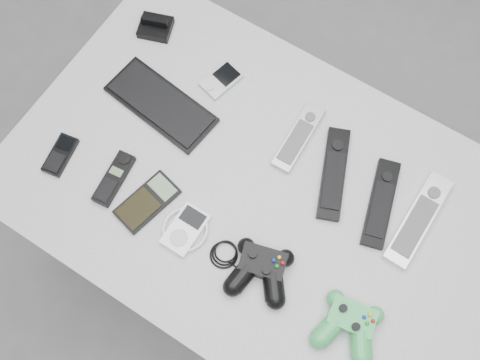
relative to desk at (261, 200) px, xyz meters
The scene contains 15 objects.
floor 0.74m from the desk, 74.98° to the right, with size 3.50×3.50×0.00m, color slate.
desk is the anchor object (origin of this frame).
pda_keyboard 0.35m from the desk, behind, with size 0.28×0.12×0.02m, color black.
dock_bracket 0.54m from the desk, 153.63° to the left, with size 0.08×0.07×0.04m, color black.
pda 0.32m from the desk, 141.11° to the left, with size 0.06×0.10×0.02m, color #A3A4AA.
remote_silver_a 0.18m from the desk, 88.49° to the left, with size 0.05×0.19×0.02m, color #A3A4AA.
remote_black_a 0.19m from the desk, 45.73° to the left, with size 0.05×0.23×0.02m, color black.
remote_black_b 0.29m from the desk, 25.54° to the left, with size 0.05×0.22×0.02m, color black.
remote_silver_b 0.38m from the desk, 20.85° to the left, with size 0.06×0.25×0.02m, color silver.
mobile_phone 0.50m from the desk, 158.01° to the right, with size 0.05×0.10×0.02m, color black.
cordless_handset 0.36m from the desk, 152.06° to the right, with size 0.04×0.14×0.02m, color black.
calculator 0.28m from the desk, 141.36° to the right, with size 0.08×0.15×0.02m, color black.
mp3_player 0.22m from the desk, 118.92° to the right, with size 0.11×0.11×0.02m, color white.
controller_black 0.21m from the desk, 59.21° to the right, with size 0.24×0.15×0.05m, color black, non-canonical shape.
controller_green 0.37m from the desk, 27.04° to the right, with size 0.14×0.15×0.05m, color #268D41, non-canonical shape.
Camera 1 is at (0.18, -0.34, 2.06)m, focal length 42.00 mm.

